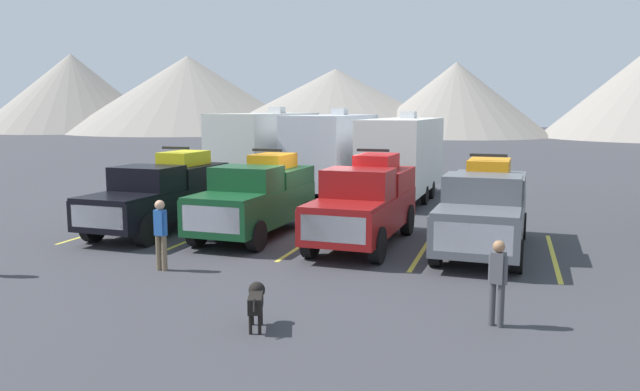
{
  "coord_description": "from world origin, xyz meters",
  "views": [
    {
      "loc": [
        5.57,
        -17.65,
        3.86
      ],
      "look_at": [
        0.0,
        0.26,
        1.2
      ],
      "focal_mm": 34.44,
      "sensor_mm": 36.0,
      "label": 1
    }
  ],
  "objects_px": {
    "person_c": "(498,277)",
    "pickup_truck_b": "(257,197)",
    "camper_trailer_b": "(333,150)",
    "pickup_truck_d": "(484,208)",
    "person_a": "(161,230)",
    "camper_trailer_c": "(403,154)",
    "dog": "(256,299)",
    "pickup_truck_c": "(365,201)",
    "pickup_truck_a": "(163,193)",
    "camper_trailer_a": "(267,148)"
  },
  "relations": [
    {
      "from": "pickup_truck_b",
      "to": "pickup_truck_c",
      "type": "xyz_separation_m",
      "value": [
        3.44,
        -0.17,
        0.04
      ]
    },
    {
      "from": "camper_trailer_c",
      "to": "pickup_truck_d",
      "type": "bearing_deg",
      "value": -66.58
    },
    {
      "from": "pickup_truck_d",
      "to": "camper_trailer_c",
      "type": "bearing_deg",
      "value": 113.42
    },
    {
      "from": "pickup_truck_d",
      "to": "dog",
      "type": "height_order",
      "value": "pickup_truck_d"
    },
    {
      "from": "camper_trailer_b",
      "to": "dog",
      "type": "height_order",
      "value": "camper_trailer_b"
    },
    {
      "from": "pickup_truck_d",
      "to": "camper_trailer_c",
      "type": "xyz_separation_m",
      "value": [
        -3.7,
        8.54,
        0.79
      ]
    },
    {
      "from": "pickup_truck_d",
      "to": "camper_trailer_b",
      "type": "height_order",
      "value": "camper_trailer_b"
    },
    {
      "from": "dog",
      "to": "pickup_truck_b",
      "type": "bearing_deg",
      "value": 112.94
    },
    {
      "from": "person_a",
      "to": "person_c",
      "type": "relative_size",
      "value": 1.09
    },
    {
      "from": "pickup_truck_a",
      "to": "camper_trailer_c",
      "type": "bearing_deg",
      "value": 54.26
    },
    {
      "from": "pickup_truck_b",
      "to": "camper_trailer_b",
      "type": "bearing_deg",
      "value": 91.4
    },
    {
      "from": "pickup_truck_c",
      "to": "pickup_truck_d",
      "type": "height_order",
      "value": "pickup_truck_c"
    },
    {
      "from": "camper_trailer_b",
      "to": "camper_trailer_a",
      "type": "bearing_deg",
      "value": 177.38
    },
    {
      "from": "camper_trailer_c",
      "to": "person_a",
      "type": "xyz_separation_m",
      "value": [
        -3.59,
        -13.08,
        -0.99
      ]
    },
    {
      "from": "pickup_truck_a",
      "to": "camper_trailer_b",
      "type": "bearing_deg",
      "value": 72.07
    },
    {
      "from": "pickup_truck_a",
      "to": "pickup_truck_d",
      "type": "bearing_deg",
      "value": 0.64
    },
    {
      "from": "camper_trailer_b",
      "to": "dog",
      "type": "xyz_separation_m",
      "value": [
        3.37,
        -16.54,
        -1.53
      ]
    },
    {
      "from": "camper_trailer_b",
      "to": "person_c",
      "type": "xyz_separation_m",
      "value": [
        7.45,
        -15.24,
        -1.14
      ]
    },
    {
      "from": "pickup_truck_c",
      "to": "dog",
      "type": "height_order",
      "value": "pickup_truck_c"
    },
    {
      "from": "pickup_truck_d",
      "to": "person_c",
      "type": "distance_m",
      "value": 6.16
    },
    {
      "from": "person_c",
      "to": "pickup_truck_b",
      "type": "bearing_deg",
      "value": 139.72
    },
    {
      "from": "pickup_truck_a",
      "to": "dog",
      "type": "distance_m",
      "value": 9.72
    },
    {
      "from": "pickup_truck_a",
      "to": "camper_trailer_a",
      "type": "bearing_deg",
      "value": 91.26
    },
    {
      "from": "pickup_truck_d",
      "to": "person_a",
      "type": "bearing_deg",
      "value": -148.07
    },
    {
      "from": "person_a",
      "to": "camper_trailer_c",
      "type": "bearing_deg",
      "value": 74.67
    },
    {
      "from": "camper_trailer_a",
      "to": "pickup_truck_d",
      "type": "bearing_deg",
      "value": -42.38
    },
    {
      "from": "pickup_truck_a",
      "to": "camper_trailer_c",
      "type": "distance_m",
      "value": 10.69
    },
    {
      "from": "pickup_truck_c",
      "to": "camper_trailer_a",
      "type": "bearing_deg",
      "value": 126.0
    },
    {
      "from": "pickup_truck_d",
      "to": "camper_trailer_c",
      "type": "relative_size",
      "value": 0.7
    },
    {
      "from": "pickup_truck_a",
      "to": "pickup_truck_b",
      "type": "distance_m",
      "value": 3.2
    },
    {
      "from": "camper_trailer_c",
      "to": "camper_trailer_a",
      "type": "bearing_deg",
      "value": 173.76
    },
    {
      "from": "camper_trailer_a",
      "to": "camper_trailer_b",
      "type": "height_order",
      "value": "camper_trailer_a"
    },
    {
      "from": "pickup_truck_d",
      "to": "person_a",
      "type": "distance_m",
      "value": 8.59
    },
    {
      "from": "camper_trailer_c",
      "to": "person_a",
      "type": "distance_m",
      "value": 13.6
    },
    {
      "from": "camper_trailer_a",
      "to": "person_c",
      "type": "bearing_deg",
      "value": -55.34
    },
    {
      "from": "pickup_truck_a",
      "to": "pickup_truck_d",
      "type": "relative_size",
      "value": 0.99
    },
    {
      "from": "dog",
      "to": "camper_trailer_b",
      "type": "bearing_deg",
      "value": 101.5
    },
    {
      "from": "pickup_truck_c",
      "to": "person_a",
      "type": "relative_size",
      "value": 3.29
    },
    {
      "from": "pickup_truck_d",
      "to": "person_c",
      "type": "bearing_deg",
      "value": -85.34
    },
    {
      "from": "pickup_truck_c",
      "to": "camper_trailer_c",
      "type": "relative_size",
      "value": 0.67
    },
    {
      "from": "pickup_truck_c",
      "to": "pickup_truck_a",
      "type": "bearing_deg",
      "value": 179.43
    },
    {
      "from": "person_a",
      "to": "pickup_truck_b",
      "type": "bearing_deg",
      "value": 82.95
    },
    {
      "from": "pickup_truck_a",
      "to": "camper_trailer_c",
      "type": "xyz_separation_m",
      "value": [
        6.23,
        8.66,
        0.77
      ]
    },
    {
      "from": "dog",
      "to": "person_a",
      "type": "bearing_deg",
      "value": 141.95
    },
    {
      "from": "dog",
      "to": "pickup_truck_d",
      "type": "bearing_deg",
      "value": 64.3
    },
    {
      "from": "camper_trailer_a",
      "to": "person_c",
      "type": "height_order",
      "value": "camper_trailer_a"
    },
    {
      "from": "pickup_truck_c",
      "to": "pickup_truck_d",
      "type": "xyz_separation_m",
      "value": [
        3.29,
        0.18,
        -0.06
      ]
    },
    {
      "from": "pickup_truck_b",
      "to": "dog",
      "type": "height_order",
      "value": "pickup_truck_b"
    },
    {
      "from": "pickup_truck_b",
      "to": "camper_trailer_c",
      "type": "height_order",
      "value": "camper_trailer_c"
    },
    {
      "from": "pickup_truck_c",
      "to": "pickup_truck_d",
      "type": "relative_size",
      "value": 0.95
    }
  ]
}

